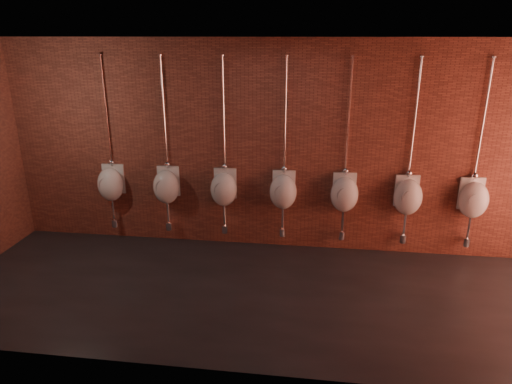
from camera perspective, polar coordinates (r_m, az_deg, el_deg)
ground at (r=6.15m, az=1.56°, el=-12.63°), size 8.50×8.50×0.00m
room_shell at (r=5.37m, az=1.75°, el=5.94°), size 8.54×3.04×3.22m
urinal_0 at (r=7.64m, az=-17.69°, el=1.02°), size 0.44×0.39×2.72m
urinal_1 at (r=7.30m, az=-11.13°, el=0.76°), size 0.44×0.39×2.72m
urinal_2 at (r=7.07m, az=-4.04°, el=0.46°), size 0.44×0.39×2.72m
urinal_3 at (r=6.95m, az=3.41°, el=0.14°), size 0.44×0.39×2.72m
urinal_4 at (r=6.95m, az=11.00°, el=-0.18°), size 0.44×0.39×2.72m
urinal_5 at (r=7.07m, az=18.44°, el=-0.50°), size 0.44×0.39×2.72m
urinal_6 at (r=7.31m, az=25.52°, el=-0.79°), size 0.44×0.39×2.72m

